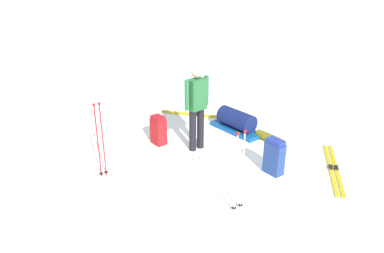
% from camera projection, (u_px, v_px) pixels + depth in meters
% --- Properties ---
extents(ground_plane, '(80.00, 80.00, 0.00)m').
position_uv_depth(ground_plane, '(192.00, 160.00, 7.04)').
color(ground_plane, white).
extents(distant_snow_ridge, '(17.76, 5.76, 1.90)m').
position_uv_depth(distant_snow_ridge, '(93.00, 0.00, 30.62)').
color(distant_snow_ridge, white).
rests_on(distant_snow_ridge, ground_plane).
extents(skier_standing, '(0.53, 0.34, 1.70)m').
position_uv_depth(skier_standing, '(197.00, 104.00, 7.13)').
color(skier_standing, black).
rests_on(skier_standing, ground_plane).
extents(ski_pair_near, '(1.70, 1.16, 0.05)m').
position_uv_depth(ski_pair_near, '(198.00, 115.00, 9.19)').
color(ski_pair_near, gold).
rests_on(ski_pair_near, ground_plane).
extents(ski_pair_far, '(1.07, 1.76, 0.05)m').
position_uv_depth(ski_pair_far, '(333.00, 168.00, 6.74)').
color(ski_pair_far, gold).
rests_on(ski_pair_far, ground_plane).
extents(backpack_large_dark, '(0.32, 0.37, 0.61)m').
position_uv_depth(backpack_large_dark, '(158.00, 130.00, 7.61)').
color(backpack_large_dark, maroon).
rests_on(backpack_large_dark, ground_plane).
extents(backpack_bright, '(0.31, 0.39, 0.66)m').
position_uv_depth(backpack_bright, '(274.00, 157.00, 6.49)').
color(backpack_bright, navy).
rests_on(backpack_bright, ground_plane).
extents(ski_poles_planted_near, '(0.16, 0.10, 1.36)m').
position_uv_depth(ski_poles_planted_near, '(100.00, 137.00, 6.23)').
color(ski_poles_planted_near, maroon).
rests_on(ski_poles_planted_near, ground_plane).
extents(ski_poles_planted_far, '(0.19, 0.11, 1.30)m').
position_uv_depth(ski_poles_planted_far, '(239.00, 168.00, 5.32)').
color(ski_poles_planted_far, '#B7BFBC').
rests_on(ski_poles_planted_far, ground_plane).
extents(gear_sled, '(0.90, 1.33, 0.49)m').
position_uv_depth(gear_sled, '(236.00, 122.00, 8.23)').
color(gear_sled, navy).
rests_on(gear_sled, ground_plane).
extents(sleeping_mat_rolled, '(0.38, 0.58, 0.18)m').
position_uv_depth(sleeping_mat_rolled, '(268.00, 137.00, 7.79)').
color(sleeping_mat_rolled, '#635D14').
rests_on(sleeping_mat_rolled, ground_plane).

